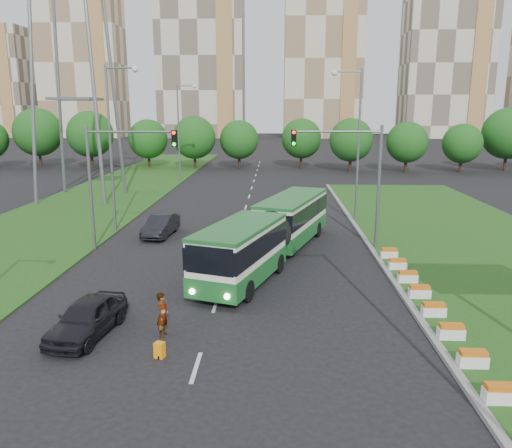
{
  "coord_description": "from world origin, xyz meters",
  "views": [
    {
      "loc": [
        -0.25,
        -21.99,
        8.89
      ],
      "look_at": [
        -1.32,
        5.57,
        2.6
      ],
      "focal_mm": 35.0,
      "sensor_mm": 36.0,
      "label": 1
    }
  ],
  "objects_px": {
    "traffic_mast_median": "(354,167)",
    "pedestrian": "(163,314)",
    "car_left_near": "(87,317)",
    "traffic_mast_left": "(114,168)",
    "shopping_trolley": "(160,350)",
    "articulated_bus": "(268,232)",
    "car_left_far": "(161,226)"
  },
  "relations": [
    {
      "from": "car_left_far",
      "to": "shopping_trolley",
      "type": "height_order",
      "value": "car_left_far"
    },
    {
      "from": "car_left_far",
      "to": "articulated_bus",
      "type": "bearing_deg",
      "value": -29.48
    },
    {
      "from": "traffic_mast_left",
      "to": "articulated_bus",
      "type": "distance_m",
      "value": 10.5
    },
    {
      "from": "pedestrian",
      "to": "shopping_trolley",
      "type": "relative_size",
      "value": 3.09
    },
    {
      "from": "car_left_near",
      "to": "car_left_far",
      "type": "distance_m",
      "value": 16.43
    },
    {
      "from": "articulated_bus",
      "to": "shopping_trolley",
      "type": "xyz_separation_m",
      "value": [
        -3.78,
        -12.67,
        -1.43
      ]
    },
    {
      "from": "car_left_far",
      "to": "pedestrian",
      "type": "relative_size",
      "value": 2.52
    },
    {
      "from": "articulated_bus",
      "to": "car_left_near",
      "type": "relative_size",
      "value": 3.82
    },
    {
      "from": "car_left_near",
      "to": "shopping_trolley",
      "type": "relative_size",
      "value": 7.57
    },
    {
      "from": "traffic_mast_left",
      "to": "car_left_far",
      "type": "relative_size",
      "value": 1.74
    },
    {
      "from": "traffic_mast_median",
      "to": "car_left_far",
      "type": "relative_size",
      "value": 1.74
    },
    {
      "from": "articulated_bus",
      "to": "car_left_far",
      "type": "relative_size",
      "value": 3.72
    },
    {
      "from": "car_left_near",
      "to": "car_left_far",
      "type": "bearing_deg",
      "value": 101.12
    },
    {
      "from": "car_left_near",
      "to": "shopping_trolley",
      "type": "xyz_separation_m",
      "value": [
        3.33,
        -1.75,
        -0.47
      ]
    },
    {
      "from": "car_left_near",
      "to": "pedestrian",
      "type": "xyz_separation_m",
      "value": [
        3.06,
        0.07,
        0.15
      ]
    },
    {
      "from": "traffic_mast_median",
      "to": "car_left_near",
      "type": "relative_size",
      "value": 1.78
    },
    {
      "from": "traffic_mast_left",
      "to": "pedestrian",
      "type": "relative_size",
      "value": 4.38
    },
    {
      "from": "traffic_mast_left",
      "to": "shopping_trolley",
      "type": "distance_m",
      "value": 16.3
    },
    {
      "from": "traffic_mast_median",
      "to": "car_left_far",
      "type": "bearing_deg",
      "value": 167.89
    },
    {
      "from": "articulated_bus",
      "to": "car_left_far",
      "type": "xyz_separation_m",
      "value": [
        -7.84,
        5.5,
        -0.97
      ]
    },
    {
      "from": "traffic_mast_median",
      "to": "traffic_mast_left",
      "type": "distance_m",
      "value": 15.19
    },
    {
      "from": "traffic_mast_median",
      "to": "pedestrian",
      "type": "height_order",
      "value": "traffic_mast_median"
    },
    {
      "from": "traffic_mast_left",
      "to": "articulated_bus",
      "type": "height_order",
      "value": "traffic_mast_left"
    },
    {
      "from": "traffic_mast_left",
      "to": "shopping_trolley",
      "type": "bearing_deg",
      "value": -67.5
    },
    {
      "from": "traffic_mast_median",
      "to": "car_left_near",
      "type": "height_order",
      "value": "traffic_mast_median"
    },
    {
      "from": "traffic_mast_median",
      "to": "articulated_bus",
      "type": "xyz_separation_m",
      "value": [
        -5.44,
        -2.65,
        -3.63
      ]
    },
    {
      "from": "pedestrian",
      "to": "traffic_mast_left",
      "type": "bearing_deg",
      "value": 34.84
    },
    {
      "from": "pedestrian",
      "to": "shopping_trolley",
      "type": "height_order",
      "value": "pedestrian"
    },
    {
      "from": "car_left_near",
      "to": "car_left_far",
      "type": "height_order",
      "value": "car_left_near"
    },
    {
      "from": "traffic_mast_left",
      "to": "pedestrian",
      "type": "bearing_deg",
      "value": -65.6
    },
    {
      "from": "traffic_mast_median",
      "to": "car_left_near",
      "type": "bearing_deg",
      "value": -132.79
    },
    {
      "from": "car_left_near",
      "to": "car_left_far",
      "type": "xyz_separation_m",
      "value": [
        -0.73,
        16.41,
        -0.01
      ]
    }
  ]
}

